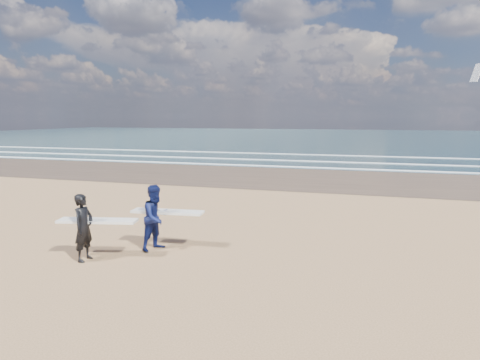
% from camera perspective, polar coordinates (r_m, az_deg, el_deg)
% --- Properties ---
extents(ocean, '(220.00, 100.00, 0.02)m').
position_cam_1_polar(ocean, '(83.26, 26.47, 4.89)').
color(ocean, '#1B343C').
rests_on(ocean, ground).
extents(surfer_near, '(2.26, 1.19, 1.87)m').
position_cam_1_polar(surfer_near, '(12.56, -19.91, -5.87)').
color(surfer_near, black).
rests_on(surfer_near, ground).
extents(surfer_far, '(2.24, 1.29, 1.96)m').
position_cam_1_polar(surfer_far, '(12.99, -11.03, -4.87)').
color(surfer_far, '#0C1444').
rests_on(surfer_far, ground).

